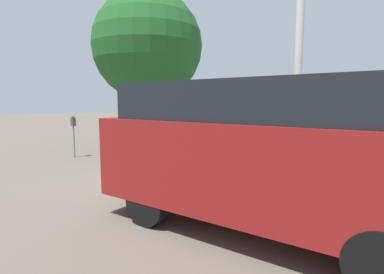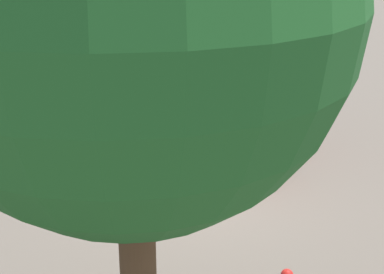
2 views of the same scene
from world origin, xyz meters
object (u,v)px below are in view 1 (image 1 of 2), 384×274
object	(u,v)px
parking_meter_near	(206,140)
street_tree	(148,47)
fire_hydrant	(109,149)
parked_van	(265,150)
parking_meter_far	(73,127)
lamp_post	(298,77)

from	to	relation	value
parking_meter_near	street_tree	world-z (taller)	street_tree
parking_meter_near	fire_hydrant	distance (m)	3.84
fire_hydrant	parked_van	bearing A→B (deg)	-19.32
parking_meter_far	fire_hydrant	size ratio (longest dim) A/B	1.88
lamp_post	street_tree	xyz separation A→B (m)	(-5.58, 0.98, 1.39)
parking_meter_near	fire_hydrant	size ratio (longest dim) A/B	1.74
lamp_post	parked_van	size ratio (longest dim) A/B	1.34
lamp_post	street_tree	bearing A→B (deg)	170.02
parking_meter_far	parked_van	distance (m)	7.65
parking_meter_far	parked_van	xyz separation A→B (m)	(7.44, -1.80, 0.15)
street_tree	fire_hydrant	bearing A→B (deg)	-92.08
lamp_post	parking_meter_near	bearing A→B (deg)	-151.87
parking_meter_far	lamp_post	bearing A→B (deg)	21.44
lamp_post	fire_hydrant	bearing A→B (deg)	-171.51
parking_meter_near	street_tree	bearing A→B (deg)	164.07
fire_hydrant	street_tree	bearing A→B (deg)	87.92
parked_van	parking_meter_far	bearing A→B (deg)	166.66
street_tree	fire_hydrant	xyz separation A→B (m)	(-0.07, -1.82, -3.46)
parking_meter_far	fire_hydrant	distance (m)	1.57
lamp_post	street_tree	size ratio (longest dim) A/B	1.15
parked_van	parking_meter_near	bearing A→B (deg)	139.25
lamp_post	parking_meter_far	bearing A→B (deg)	-170.62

